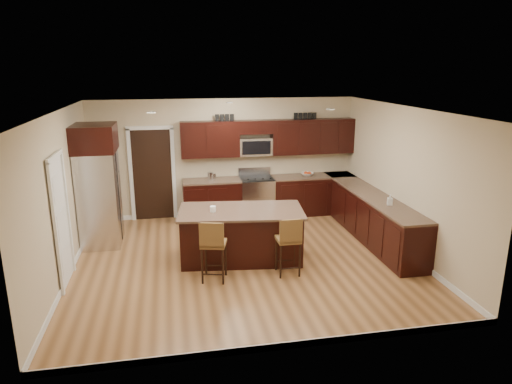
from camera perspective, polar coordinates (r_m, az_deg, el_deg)
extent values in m
plane|color=#98683C|center=(8.34, -1.37, -8.54)|extent=(6.00, 6.00, 0.00)
plane|color=silver|center=(7.65, -1.51, 10.27)|extent=(6.00, 6.00, 0.00)
plane|color=#C4B28E|center=(10.54, -3.89, 4.25)|extent=(6.00, 0.00, 6.00)
plane|color=#C4B28E|center=(7.99, -23.19, -0.62)|extent=(0.00, 5.50, 5.50)
plane|color=#C4B28E|center=(8.87, 18.07, 1.38)|extent=(0.00, 5.50, 5.50)
cube|color=black|center=(10.43, -5.51, -1.05)|extent=(1.30, 0.60, 0.88)
cube|color=black|center=(10.90, 7.05, -0.38)|extent=(1.94, 0.60, 0.88)
cube|color=black|center=(9.38, 14.62, -3.39)|extent=(0.60, 3.35, 0.88)
cube|color=brown|center=(10.31, -5.57, 1.40)|extent=(1.30, 0.63, 0.04)
cube|color=brown|center=(10.78, 7.13, 1.97)|extent=(1.94, 0.63, 0.04)
cube|color=brown|center=(9.25, 14.82, -0.69)|extent=(0.63, 3.35, 0.04)
cube|color=black|center=(10.26, -5.78, 6.57)|extent=(1.30, 0.33, 0.80)
cube|color=black|center=(10.73, 7.07, 6.92)|extent=(1.94, 0.33, 0.80)
cube|color=black|center=(10.37, -0.08, 8.13)|extent=(0.76, 0.33, 0.30)
cube|color=silver|center=(10.57, 0.06, -0.71)|extent=(0.76, 0.64, 0.90)
cube|color=black|center=(10.45, 0.06, 1.72)|extent=(0.76, 0.60, 0.03)
cube|color=black|center=(10.28, 0.37, -1.16)|extent=(0.65, 0.01, 0.45)
cube|color=silver|center=(10.68, -0.22, 2.63)|extent=(0.76, 0.05, 0.18)
cube|color=silver|center=(10.45, -0.10, 5.70)|extent=(0.76, 0.31, 0.40)
cube|color=black|center=(10.53, -12.80, 2.11)|extent=(0.85, 0.03, 2.06)
cube|color=white|center=(7.80, -23.23, -3.55)|extent=(0.03, 0.80, 2.04)
cube|color=black|center=(8.28, -1.85, -5.43)|extent=(2.21, 1.30, 0.88)
cube|color=brown|center=(8.13, -1.88, -2.40)|extent=(2.33, 1.41, 0.04)
cube|color=black|center=(8.43, -1.83, -7.94)|extent=(2.12, 1.21, 0.09)
cube|color=brown|center=(7.42, -5.32, -6.43)|extent=(0.48, 0.48, 0.06)
cube|color=brown|center=(7.19, -5.58, -5.44)|extent=(0.39, 0.13, 0.42)
cylinder|color=black|center=(7.39, -6.43, -9.36)|extent=(0.03, 0.03, 0.60)
cylinder|color=black|center=(7.42, -3.82, -9.19)|extent=(0.03, 0.03, 0.60)
cylinder|color=black|center=(7.69, -6.64, -8.32)|extent=(0.03, 0.03, 0.60)
cylinder|color=black|center=(7.72, -4.14, -8.17)|extent=(0.03, 0.03, 0.60)
cube|color=brown|center=(7.63, 4.03, -5.91)|extent=(0.38, 0.38, 0.05)
cube|color=brown|center=(7.41, 4.40, -4.95)|extent=(0.38, 0.04, 0.41)
cylinder|color=black|center=(7.57, 3.09, -8.70)|extent=(0.03, 0.03, 0.59)
cylinder|color=black|center=(7.65, 5.49, -8.49)|extent=(0.03, 0.03, 0.59)
cylinder|color=black|center=(7.86, 2.52, -7.75)|extent=(0.03, 0.03, 0.59)
cylinder|color=black|center=(7.94, 4.83, -7.56)|extent=(0.03, 0.03, 0.59)
cube|color=silver|center=(9.33, -18.95, -0.76)|extent=(0.72, 0.92, 1.84)
cube|color=black|center=(9.28, -16.73, -0.65)|extent=(0.01, 0.02, 1.75)
cylinder|color=silver|center=(9.17, -16.66, -0.22)|extent=(0.02, 0.02, 0.82)
cylinder|color=silver|center=(9.33, -16.57, 0.04)|extent=(0.02, 0.02, 0.82)
cube|color=black|center=(9.09, -19.59, 6.38)|extent=(0.78, 0.98, 0.51)
cube|color=olive|center=(10.14, 3.36, -4.07)|extent=(1.00, 0.75, 0.01)
imported|color=silver|center=(10.73, 6.43, 2.23)|extent=(0.37, 0.37, 0.07)
imported|color=#B2B2B2|center=(8.74, 16.40, -0.94)|extent=(0.11, 0.11, 0.19)
cylinder|color=silver|center=(10.28, -5.75, 1.99)|extent=(0.12, 0.12, 0.18)
cylinder|color=silver|center=(10.29, -5.34, 1.92)|extent=(0.11, 0.11, 0.15)
cylinder|color=white|center=(8.05, -5.41, -2.12)|extent=(0.10, 0.10, 0.10)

